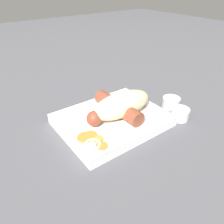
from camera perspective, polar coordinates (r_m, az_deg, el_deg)
The scene contains 7 objects.
ground_plane at distance 0.51m, azimuth -0.00°, elevation -3.19°, with size 3.00×3.00×0.00m, color #4C4C51.
food_tray at distance 0.51m, azimuth -0.00°, elevation -2.10°, with size 0.23×0.19×0.02m.
bread_roll at distance 0.50m, azimuth 2.59°, elevation 2.03°, with size 0.16×0.08×0.05m.
sausage at distance 0.50m, azimuth 1.89°, elevation 1.05°, with size 0.17×0.14×0.03m.
pickled_veggies at distance 0.42m, azimuth -4.87°, elevation -7.76°, with size 0.05×0.08×0.01m.
condiment_cup_near at distance 0.55m, azimuth 17.21°, elevation -0.56°, with size 0.05×0.05×0.03m.
condiment_cup_far at distance 0.59m, azimuth 15.15°, elevation 2.29°, with size 0.05×0.05×0.03m.
Camera 1 is at (0.25, 0.34, 0.30)m, focal length 35.00 mm.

